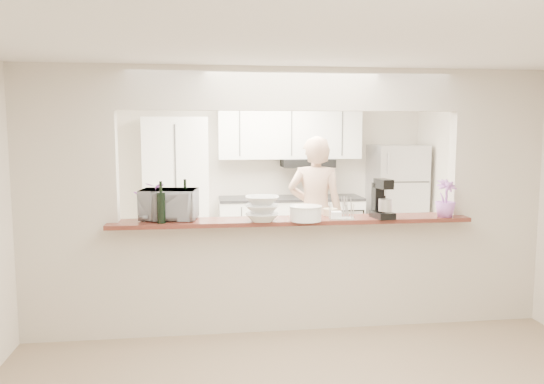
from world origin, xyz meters
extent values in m
plane|color=tan|center=(0.00, 0.00, 0.00)|extent=(6.00, 6.00, 0.00)
cube|color=silver|center=(0.00, 1.55, 0.01)|extent=(5.00, 2.90, 0.01)
cube|color=beige|center=(-2.05, 0.00, 1.25)|extent=(0.90, 0.15, 2.50)
cube|color=beige|center=(2.05, 0.00, 1.25)|extent=(0.90, 0.15, 2.50)
cube|color=beige|center=(0.00, 0.00, 2.30)|extent=(3.20, 0.15, 0.40)
cube|color=beige|center=(0.00, 0.00, 0.53)|extent=(3.20, 0.15, 1.05)
cube|color=maroon|center=(0.00, -0.05, 1.07)|extent=(3.40, 0.38, 0.04)
cube|color=white|center=(-1.20, 2.70, 1.05)|extent=(0.90, 0.60, 2.10)
cube|color=white|center=(0.45, 2.70, 0.45)|extent=(2.10, 0.60, 0.90)
cube|color=#303033|center=(0.45, 2.70, 0.92)|extent=(2.10, 0.62, 0.04)
cube|color=white|center=(0.45, 2.83, 1.88)|extent=(2.10, 0.35, 0.75)
cube|color=black|center=(0.70, 2.72, 1.44)|extent=(0.75, 0.45, 0.12)
cube|color=black|center=(1.20, 2.40, 0.50)|extent=(0.55, 0.02, 0.55)
cube|color=#B3B4B9|center=(2.05, 2.65, 0.85)|extent=(0.75, 0.70, 1.70)
imported|color=#C669BD|center=(-1.30, 0.05, 1.27)|extent=(0.36, 0.32, 0.35)
cylinder|color=black|center=(-1.21, -0.15, 1.23)|extent=(0.08, 0.08, 0.28)
cylinder|color=black|center=(-1.21, -0.15, 1.42)|extent=(0.03, 0.03, 0.10)
cylinder|color=black|center=(-1.00, 0.07, 1.23)|extent=(0.08, 0.08, 0.28)
cylinder|color=black|center=(-1.00, 0.07, 1.42)|extent=(0.03, 0.03, 0.10)
imported|color=#AAAAAF|center=(-1.15, 0.05, 1.23)|extent=(0.56, 0.42, 0.28)
imported|color=silver|center=(-0.30, -0.17, 1.20)|extent=(0.34, 0.34, 0.23)
cylinder|color=white|center=(0.10, -0.19, 1.16)|extent=(0.29, 0.29, 0.13)
cylinder|color=white|center=(0.10, -0.19, 1.22)|extent=(0.30, 0.30, 0.01)
cylinder|color=white|center=(0.10, -0.19, 1.14)|extent=(0.27, 0.27, 0.09)
cylinder|color=white|center=(0.10, -0.19, 1.18)|extent=(0.28, 0.28, 0.01)
cylinder|color=maroon|center=(0.20, 0.08, 1.12)|extent=(0.14, 0.14, 0.07)
cylinder|color=#CCBB90|center=(0.40, 0.08, 1.12)|extent=(0.14, 0.14, 0.07)
cube|color=silver|center=(0.45, -0.15, 1.10)|extent=(0.24, 0.16, 0.01)
cube|color=white|center=(0.45, -0.15, 1.13)|extent=(0.11, 0.11, 0.06)
cube|color=black|center=(0.85, -0.15, 1.12)|extent=(0.19, 0.27, 0.06)
cube|color=black|center=(0.84, -0.06, 1.29)|extent=(0.12, 0.10, 0.27)
cube|color=black|center=(0.85, -0.16, 1.42)|extent=(0.13, 0.23, 0.09)
cylinder|color=#B7B7BC|center=(0.86, -0.20, 1.22)|extent=(0.12, 0.12, 0.12)
imported|color=#C46FCE|center=(1.47, -0.15, 1.27)|extent=(0.21, 0.21, 0.36)
imported|color=tan|center=(0.52, 1.31, 0.92)|extent=(0.77, 0.61, 1.84)
camera|label=1|loc=(-0.84, -4.93, 1.92)|focal=35.00mm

